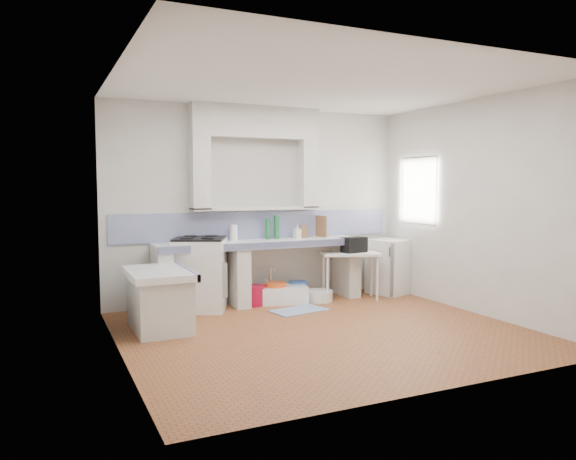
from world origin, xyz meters
name	(u,v)px	position (x,y,z in m)	size (l,w,h in m)	color
floor	(324,331)	(0.00, 0.00, 0.00)	(4.50, 4.50, 0.00)	#99542A
ceiling	(325,84)	(0.00, 0.00, 2.80)	(4.50, 4.50, 0.00)	silver
wall_back	(260,205)	(0.00, 2.00, 1.40)	(4.50, 4.50, 0.00)	silver
wall_front	(444,220)	(0.00, -2.00, 1.40)	(4.50, 4.50, 0.00)	silver
wall_left	(118,215)	(-2.25, 0.00, 1.40)	(4.50, 4.50, 0.00)	silver
wall_right	(477,207)	(2.25, 0.00, 1.40)	(4.50, 4.50, 0.00)	silver
alcove_mass	(256,122)	(-0.10, 1.88, 2.58)	(1.90, 0.25, 0.45)	silver
window_frame	(428,191)	(2.42, 1.20, 1.60)	(0.35, 0.86, 1.06)	#321C10
lace_valance	(421,165)	(2.28, 1.20, 1.98)	(0.01, 0.84, 0.24)	white
counter_slab	(261,243)	(-0.10, 1.70, 0.86)	(3.00, 0.60, 0.08)	white
counter_lip	(269,245)	(-0.10, 1.42, 0.86)	(3.00, 0.04, 0.10)	navy
counter_pier_left	(162,282)	(-1.50, 1.70, 0.41)	(0.20, 0.55, 0.82)	silver
counter_pier_mid	(238,277)	(-0.45, 1.70, 0.41)	(0.20, 0.55, 0.82)	silver
counter_pier_right	(346,269)	(1.30, 1.70, 0.41)	(0.20, 0.55, 0.82)	silver
peninsula_top	(159,273)	(-1.70, 0.90, 0.66)	(0.70, 1.10, 0.08)	white
peninsula_base	(159,303)	(-1.70, 0.90, 0.31)	(0.60, 1.00, 0.62)	silver
peninsula_lip	(187,271)	(-1.37, 0.90, 0.66)	(0.04, 1.10, 0.10)	navy
backsplash	(260,225)	(0.00, 1.99, 1.10)	(4.27, 0.03, 0.40)	navy
stove	(200,275)	(-1.00, 1.67, 0.48)	(0.67, 0.65, 0.95)	white
sink	(276,295)	(0.10, 1.65, 0.11)	(0.89, 0.48, 0.21)	white
side_table	(350,276)	(1.22, 1.45, 0.35)	(0.83, 0.46, 0.04)	white
fridge	(390,266)	(1.99, 1.55, 0.42)	(0.55, 0.55, 0.84)	white
bucket_red	(255,295)	(-0.23, 1.62, 0.14)	(0.30, 0.30, 0.28)	#AD092A
bucket_orange	(275,293)	(0.08, 1.62, 0.15)	(0.32, 0.32, 0.30)	#E15119
bucket_blue	(298,290)	(0.50, 1.74, 0.13)	(0.28, 0.28, 0.26)	blue
basin_white	(319,296)	(0.72, 1.50, 0.08)	(0.40, 0.40, 0.16)	white
water_bottle_a	(266,290)	(0.04, 1.85, 0.16)	(0.08, 0.08, 0.31)	silver
water_bottle_b	(279,290)	(0.24, 1.85, 0.14)	(0.07, 0.07, 0.27)	silver
black_bag	(354,245)	(1.27, 1.43, 0.81)	(0.36, 0.21, 0.23)	black
green_bottle_a	(268,229)	(0.07, 1.85, 1.05)	(0.07, 0.07, 0.30)	#196631
green_bottle_b	(277,227)	(0.21, 1.85, 1.07)	(0.08, 0.08, 0.35)	#196631
knife_block	(304,231)	(0.66, 1.85, 0.99)	(0.09, 0.07, 0.19)	brown
cutting_board	(321,226)	(0.95, 1.85, 1.06)	(0.02, 0.24, 0.32)	brown
paper_towel	(233,233)	(-0.46, 1.85, 1.01)	(0.11, 0.11, 0.22)	white
soap_bottle	(297,231)	(0.52, 1.81, 1.01)	(0.09, 0.10, 0.21)	white
rug	(299,310)	(0.19, 1.06, 0.01)	(0.73, 0.42, 0.01)	#305D95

